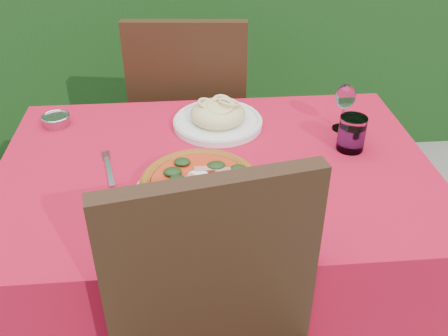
{
  "coord_description": "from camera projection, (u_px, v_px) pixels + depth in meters",
  "views": [
    {
      "loc": [
        -0.08,
        -1.21,
        1.54
      ],
      "look_at": [
        0.02,
        -0.05,
        0.77
      ],
      "focal_mm": 40.0,
      "sensor_mm": 36.0,
      "label": 1
    }
  ],
  "objects": [
    {
      "name": "ground",
      "position": [
        218.0,
        332.0,
        1.86
      ],
      "size": [
        60.0,
        60.0,
        0.0
      ],
      "primitive_type": "plane",
      "color": "slate",
      "rests_on": "ground"
    },
    {
      "name": "dining_table",
      "position": [
        216.0,
        206.0,
        1.53
      ],
      "size": [
        1.26,
        0.86,
        0.75
      ],
      "color": "#402614",
      "rests_on": "ground"
    },
    {
      "name": "chair_far",
      "position": [
        190.0,
        114.0,
        2.08
      ],
      "size": [
        0.49,
        0.49,
        1.0
      ],
      "rotation": [
        0.0,
        0.0,
        3.05
      ],
      "color": "black",
      "rests_on": "ground"
    },
    {
      "name": "pizza_plate",
      "position": [
        200.0,
        186.0,
        1.31
      ],
      "size": [
        0.4,
        0.4,
        0.06
      ],
      "rotation": [
        0.0,
        0.0,
        -0.37
      ],
      "color": "white",
      "rests_on": "dining_table"
    },
    {
      "name": "pasta_plate",
      "position": [
        218.0,
        117.0,
        1.63
      ],
      "size": [
        0.29,
        0.29,
        0.08
      ],
      "rotation": [
        0.0,
        0.0,
        0.29
      ],
      "color": "silver",
      "rests_on": "dining_table"
    },
    {
      "name": "water_glass",
      "position": [
        351.0,
        135.0,
        1.5
      ],
      "size": [
        0.08,
        0.08,
        0.11
      ],
      "color": "silver",
      "rests_on": "dining_table"
    },
    {
      "name": "wine_glass",
      "position": [
        345.0,
        98.0,
        1.56
      ],
      "size": [
        0.06,
        0.06,
        0.16
      ],
      "color": "silver",
      "rests_on": "dining_table"
    },
    {
      "name": "fork",
      "position": [
        109.0,
        171.0,
        1.41
      ],
      "size": [
        0.07,
        0.21,
        0.01
      ],
      "primitive_type": "cube",
      "rotation": [
        0.0,
        0.0,
        0.21
      ],
      "color": "#BABAC1",
      "rests_on": "dining_table"
    },
    {
      "name": "steel_ramekin",
      "position": [
        56.0,
        121.0,
        1.64
      ],
      "size": [
        0.08,
        0.08,
        0.03
      ],
      "primitive_type": "cylinder",
      "color": "#ADAEB4",
      "rests_on": "dining_table"
    }
  ]
}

